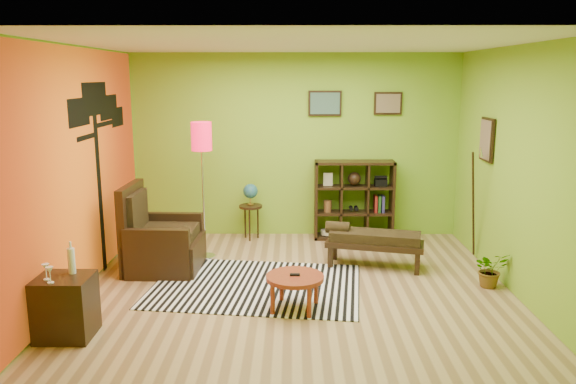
{
  "coord_description": "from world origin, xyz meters",
  "views": [
    {
      "loc": [
        -0.05,
        -6.33,
        2.45
      ],
      "look_at": [
        -0.09,
        0.45,
        1.05
      ],
      "focal_mm": 35.0,
      "sensor_mm": 36.0,
      "label": 1
    }
  ],
  "objects_px": {
    "side_cabinet": "(66,306)",
    "globe_table": "(251,197)",
    "floor_lamp": "(202,149)",
    "coffee_table": "(295,280)",
    "armchair": "(159,244)",
    "potted_plant": "(490,273)",
    "bench": "(372,239)",
    "cube_shelf": "(355,200)"
  },
  "relations": [
    {
      "from": "armchair",
      "to": "potted_plant",
      "type": "relative_size",
      "value": 2.59
    },
    {
      "from": "armchair",
      "to": "side_cabinet",
      "type": "distance_m",
      "value": 1.98
    },
    {
      "from": "globe_table",
      "to": "cube_shelf",
      "type": "height_order",
      "value": "cube_shelf"
    },
    {
      "from": "side_cabinet",
      "to": "potted_plant",
      "type": "bearing_deg",
      "value": 16.47
    },
    {
      "from": "armchair",
      "to": "bench",
      "type": "height_order",
      "value": "armchair"
    },
    {
      "from": "floor_lamp",
      "to": "coffee_table",
      "type": "bearing_deg",
      "value": -54.69
    },
    {
      "from": "coffee_table",
      "to": "bench",
      "type": "bearing_deg",
      "value": 53.86
    },
    {
      "from": "armchair",
      "to": "bench",
      "type": "bearing_deg",
      "value": 2.34
    },
    {
      "from": "coffee_table",
      "to": "potted_plant",
      "type": "bearing_deg",
      "value": 16.35
    },
    {
      "from": "armchair",
      "to": "floor_lamp",
      "type": "xyz_separation_m",
      "value": [
        0.51,
        0.46,
        1.17
      ]
    },
    {
      "from": "globe_table",
      "to": "cube_shelf",
      "type": "bearing_deg",
      "value": 2.22
    },
    {
      "from": "floor_lamp",
      "to": "potted_plant",
      "type": "xyz_separation_m",
      "value": [
        3.54,
        -1.05,
        -1.34
      ]
    },
    {
      "from": "potted_plant",
      "to": "cube_shelf",
      "type": "bearing_deg",
      "value": 124.2
    },
    {
      "from": "potted_plant",
      "to": "armchair",
      "type": "bearing_deg",
      "value": 171.64
    },
    {
      "from": "side_cabinet",
      "to": "potted_plant",
      "type": "height_order",
      "value": "side_cabinet"
    },
    {
      "from": "coffee_table",
      "to": "side_cabinet",
      "type": "distance_m",
      "value": 2.28
    },
    {
      "from": "floor_lamp",
      "to": "globe_table",
      "type": "bearing_deg",
      "value": 58.55
    },
    {
      "from": "cube_shelf",
      "to": "bench",
      "type": "height_order",
      "value": "cube_shelf"
    },
    {
      "from": "bench",
      "to": "potted_plant",
      "type": "xyz_separation_m",
      "value": [
        1.3,
        -0.71,
        -0.2
      ]
    },
    {
      "from": "armchair",
      "to": "side_cabinet",
      "type": "height_order",
      "value": "armchair"
    },
    {
      "from": "armchair",
      "to": "coffee_table",
      "type": "bearing_deg",
      "value": -36.23
    },
    {
      "from": "cube_shelf",
      "to": "potted_plant",
      "type": "xyz_separation_m",
      "value": [
        1.39,
        -2.04,
        -0.43
      ]
    },
    {
      "from": "armchair",
      "to": "potted_plant",
      "type": "height_order",
      "value": "armchair"
    },
    {
      "from": "globe_table",
      "to": "cube_shelf",
      "type": "relative_size",
      "value": 0.72
    },
    {
      "from": "side_cabinet",
      "to": "cube_shelf",
      "type": "xyz_separation_m",
      "value": [
        3.11,
        3.37,
        0.29
      ]
    },
    {
      "from": "bench",
      "to": "potted_plant",
      "type": "bearing_deg",
      "value": -28.54
    },
    {
      "from": "cube_shelf",
      "to": "potted_plant",
      "type": "relative_size",
      "value": 2.8
    },
    {
      "from": "floor_lamp",
      "to": "bench",
      "type": "bearing_deg",
      "value": -8.75
    },
    {
      "from": "coffee_table",
      "to": "bench",
      "type": "xyz_separation_m",
      "value": [
        1.01,
        1.39,
        0.04
      ]
    },
    {
      "from": "bench",
      "to": "potted_plant",
      "type": "height_order",
      "value": "bench"
    },
    {
      "from": "floor_lamp",
      "to": "globe_table",
      "type": "xyz_separation_m",
      "value": [
        0.57,
        0.93,
        -0.86
      ]
    },
    {
      "from": "coffee_table",
      "to": "cube_shelf",
      "type": "xyz_separation_m",
      "value": [
        0.93,
        2.72,
        0.27
      ]
    },
    {
      "from": "cube_shelf",
      "to": "bench",
      "type": "distance_m",
      "value": 1.35
    },
    {
      "from": "coffee_table",
      "to": "floor_lamp",
      "type": "height_order",
      "value": "floor_lamp"
    },
    {
      "from": "bench",
      "to": "coffee_table",
      "type": "bearing_deg",
      "value": -126.14
    },
    {
      "from": "floor_lamp",
      "to": "globe_table",
      "type": "height_order",
      "value": "floor_lamp"
    },
    {
      "from": "armchair",
      "to": "floor_lamp",
      "type": "relative_size",
      "value": 0.6
    },
    {
      "from": "side_cabinet",
      "to": "bench",
      "type": "height_order",
      "value": "side_cabinet"
    },
    {
      "from": "armchair",
      "to": "side_cabinet",
      "type": "xyz_separation_m",
      "value": [
        -0.45,
        -1.93,
        -0.03
      ]
    },
    {
      "from": "side_cabinet",
      "to": "globe_table",
      "type": "height_order",
      "value": "side_cabinet"
    },
    {
      "from": "globe_table",
      "to": "cube_shelf",
      "type": "xyz_separation_m",
      "value": [
        1.59,
        0.06,
        -0.05
      ]
    },
    {
      "from": "side_cabinet",
      "to": "potted_plant",
      "type": "relative_size",
      "value": 2.13
    }
  ]
}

